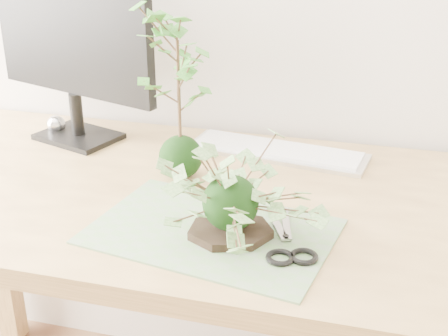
{
  "coord_description": "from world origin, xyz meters",
  "views": [
    {
      "loc": [
        0.27,
        0.15,
        1.29
      ],
      "look_at": [
        0.0,
        1.14,
        0.84
      ],
      "focal_mm": 50.0,
      "sensor_mm": 36.0,
      "label": 1
    }
  ],
  "objects_px": {
    "maple_kokedama": "(178,52)",
    "keyboard": "(277,151)",
    "desk": "(211,231)",
    "monitor": "(71,41)",
    "ivy_kokedama": "(231,178)"
  },
  "relations": [
    {
      "from": "keyboard",
      "to": "monitor",
      "type": "distance_m",
      "value": 0.54
    },
    {
      "from": "desk",
      "to": "monitor",
      "type": "relative_size",
      "value": 3.53
    },
    {
      "from": "ivy_kokedama",
      "to": "monitor",
      "type": "xyz_separation_m",
      "value": [
        -0.48,
        0.37,
        0.12
      ]
    },
    {
      "from": "desk",
      "to": "maple_kokedama",
      "type": "bearing_deg",
      "value": 144.42
    },
    {
      "from": "maple_kokedama",
      "to": "keyboard",
      "type": "distance_m",
      "value": 0.36
    },
    {
      "from": "maple_kokedama",
      "to": "ivy_kokedama",
      "type": "bearing_deg",
      "value": -52.83
    },
    {
      "from": "maple_kokedama",
      "to": "keyboard",
      "type": "relative_size",
      "value": 0.9
    },
    {
      "from": "ivy_kokedama",
      "to": "maple_kokedama",
      "type": "relative_size",
      "value": 0.71
    },
    {
      "from": "ivy_kokedama",
      "to": "monitor",
      "type": "height_order",
      "value": "monitor"
    },
    {
      "from": "desk",
      "to": "ivy_kokedama",
      "type": "relative_size",
      "value": 5.84
    },
    {
      "from": "desk",
      "to": "ivy_kokedama",
      "type": "distance_m",
      "value": 0.27
    },
    {
      "from": "ivy_kokedama",
      "to": "keyboard",
      "type": "xyz_separation_m",
      "value": [
        0.01,
        0.39,
        -0.11
      ]
    },
    {
      "from": "maple_kokedama",
      "to": "monitor",
      "type": "distance_m",
      "value": 0.35
    },
    {
      "from": "desk",
      "to": "monitor",
      "type": "distance_m",
      "value": 0.55
    },
    {
      "from": "maple_kokedama",
      "to": "monitor",
      "type": "relative_size",
      "value": 0.85
    }
  ]
}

